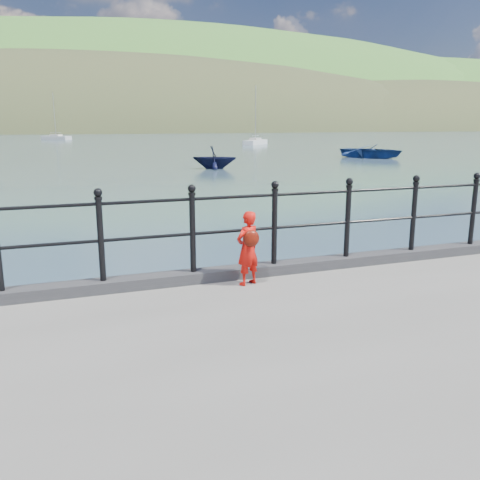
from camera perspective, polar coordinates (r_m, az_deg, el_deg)
name	(u,v)px	position (r m, az deg, el deg)	size (l,w,h in m)	color
ground	(232,339)	(7.69, -0.95, -11.04)	(600.00, 600.00, 0.00)	#2D4251
kerb	(235,272)	(7.18, -0.59, -3.65)	(60.00, 0.30, 0.15)	#28282B
railing	(235,220)	(7.00, -0.61, 2.23)	(18.11, 0.11, 1.20)	black
far_shore	(146,178)	(250.71, -10.54, 6.89)	(830.00, 200.00, 156.00)	#333A21
child	(248,248)	(6.76, 0.89, -0.87)	(0.43, 0.37, 1.00)	red
launch_blue	(372,151)	(49.12, 14.60, 9.64)	(4.24, 5.94, 1.23)	navy
launch_navy	(214,157)	(35.98, -2.88, 9.25)	(2.60, 3.01, 1.58)	black
sailboat_far	(255,142)	(77.03, 1.74, 10.91)	(5.32, 5.58, 8.70)	white
sailboat_deep	(56,138)	(106.78, -19.94, 10.73)	(5.73, 5.47, 9.03)	silver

